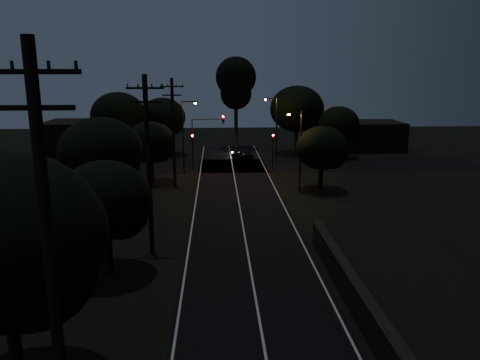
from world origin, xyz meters
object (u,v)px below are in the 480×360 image
utility_pole_mid (148,163)px  utility_pole_near (52,277)px  tall_pine (236,83)px  streetlight_c (299,145)px  utility_pole_far (173,131)px  signal_mast (207,132)px  signal_right (273,145)px  streetlight_b (275,125)px  signal_left (193,145)px  streetlight_a (185,132)px  car (242,154)px

utility_pole_mid → utility_pole_near: bearing=-90.0°
tall_pine → streetlight_c: tall_pine is taller
tall_pine → utility_pole_near: bearing=-97.0°
utility_pole_near → tall_pine: tall_pine is taller
utility_pole_far → streetlight_c: bearing=-9.6°
signal_mast → streetlight_c: 13.28m
utility_pole_mid → signal_right: utility_pole_mid is taller
streetlight_b → tall_pine: bearing=111.4°
utility_pole_near → signal_left: bearing=88.1°
utility_pole_mid → streetlight_a: size_ratio=1.38×
signal_right → streetlight_c: streetlight_c is taller
streetlight_a → car: streetlight_a is taller
streetlight_a → streetlight_b: (10.61, 6.00, 0.00)m
utility_pole_far → signal_mast: utility_pole_far is taller
car → tall_pine: bearing=-109.2°
streetlight_c → car: 17.00m
car → streetlight_c: bearing=83.4°
tall_pine → signal_right: tall_pine is taller
utility_pole_mid → signal_left: bearing=86.8°
signal_mast → streetlight_b: bearing=26.0°
tall_pine → signal_mast: tall_pine is taller
signal_right → streetlight_a: bearing=-168.7°
utility_pole_near → tall_pine: 57.52m
utility_pole_far → streetlight_c: (11.83, -2.00, -1.13)m
utility_pole_near → signal_right: bearing=75.8°
utility_pole_mid → signal_left: (1.40, 24.99, -2.90)m
signal_left → signal_right: bearing=0.0°
streetlight_c → utility_pole_far: bearing=170.4°
signal_left → car: signal_left is taller
utility_pole_near → streetlight_b: utility_pole_near is taller
utility_pole_near → signal_right: size_ratio=2.93×
utility_pole_mid → car: 32.28m
car → utility_pole_near: bearing=59.2°
signal_left → signal_mast: size_ratio=0.66×
utility_pole_mid → streetlight_b: size_ratio=1.38×
streetlight_a → streetlight_b: size_ratio=1.00×
utility_pole_mid → signal_mast: bearing=83.0°
utility_pole_mid → signal_right: 27.30m
signal_mast → streetlight_b: size_ratio=0.78×
utility_pole_far → streetlight_b: size_ratio=1.31×
tall_pine → streetlight_c: (4.83, -25.00, -5.08)m
utility_pole_mid → streetlight_b: bearing=68.7°
signal_mast → streetlight_b: streetlight_b is taller
signal_right → car: 7.13m
streetlight_a → streetlight_c: bearing=-35.7°
utility_pole_far → car: bearing=62.0°
utility_pole_near → streetlight_b: (11.31, 46.00, -1.61)m
utility_pole_near → streetlight_a: utility_pole_near is taller
streetlight_a → streetlight_c: (11.14, -8.00, -0.29)m
utility_pole_mid → signal_mast: 25.22m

